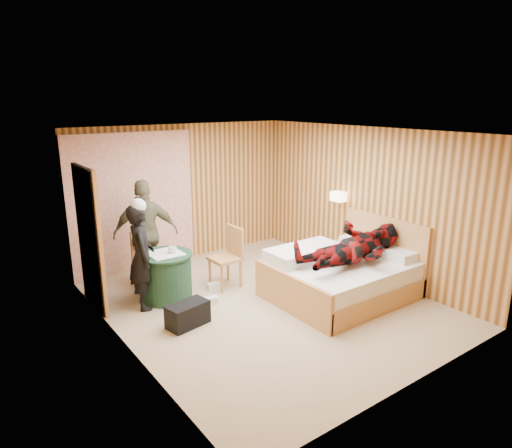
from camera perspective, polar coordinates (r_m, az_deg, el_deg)
floor at (r=6.87m, az=1.11°, el=-9.84°), size 4.20×5.00×0.01m
ceiling at (r=6.23m, az=1.24°, el=11.43°), size 4.20×5.00×0.01m
wall_back at (r=8.51m, az=-9.04°, el=3.83°), size 4.20×0.02×2.50m
wall_left at (r=5.49m, az=-16.63°, el=-3.11°), size 0.02×5.00×2.50m
wall_right at (r=7.85m, az=13.51°, el=2.62°), size 0.02×5.00×2.50m
curtain at (r=8.07m, az=-15.13°, el=2.48°), size 2.20×0.08×2.40m
doorway at (r=6.85m, az=-20.15°, el=-1.73°), size 0.06×0.90×2.05m
wall_lamp at (r=8.01m, az=10.27°, el=3.41°), size 0.26×0.24×0.16m
bed at (r=7.13m, az=10.63°, el=-6.34°), size 2.05×1.61×1.11m
nightstand at (r=8.03m, az=11.45°, el=-4.15°), size 0.42×0.57×0.55m
round_table at (r=7.02m, az=-11.16°, el=-6.36°), size 0.81×0.81×0.72m
chair_far at (r=7.51m, az=-13.48°, el=-3.60°), size 0.52×0.52×0.93m
chair_near at (r=7.31m, az=-3.36°, el=-3.52°), size 0.45×0.45×0.97m
duffel_bag at (r=6.25m, az=-8.53°, el=-11.11°), size 0.61×0.40×0.32m
sneaker_left at (r=7.35m, az=-5.16°, el=-7.70°), size 0.26×0.13×0.11m
sneaker_right at (r=6.84m, az=-5.84°, el=-9.54°), size 0.27×0.16×0.11m
woman_standing at (r=6.68m, az=-14.11°, el=-4.00°), size 0.51×0.64×1.53m
man_at_table at (r=7.45m, az=-13.59°, el=-1.15°), size 1.09×0.74×1.72m
man_on_bed at (r=6.79m, az=12.45°, el=-1.62°), size 0.86×0.67×1.77m
book_lower at (r=7.91m, az=11.82°, el=-2.36°), size 0.19×0.24×0.02m
book_upper at (r=7.90m, az=11.83°, el=-2.22°), size 0.24×0.27×0.02m
cup_nightstand at (r=8.01m, az=10.89°, el=-1.80°), size 0.12×0.12×0.09m
cup_table at (r=6.88m, az=-10.41°, el=-3.17°), size 0.16×0.16×0.10m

